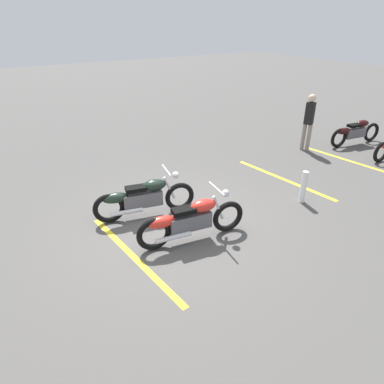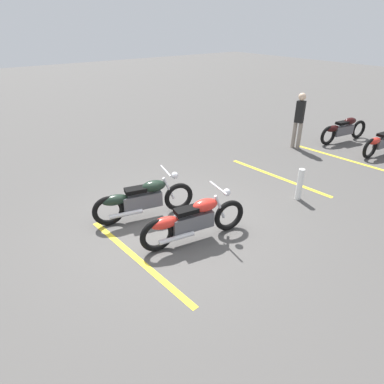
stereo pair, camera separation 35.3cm
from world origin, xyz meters
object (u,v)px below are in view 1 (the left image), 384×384
motorcycle_row_center (355,132)px  bollard_post (304,187)px  bystander_secondary (309,120)px  motorcycle_bright_foreground (190,220)px  motorcycle_dark_foreground (142,198)px

motorcycle_row_center → bollard_post: bearing=-150.5°
bystander_secondary → bollard_post: size_ratio=2.33×
motorcycle_bright_foreground → motorcycle_dark_foreground: bearing=114.9°
motorcycle_bright_foreground → bollard_post: 3.08m
motorcycle_bright_foreground → motorcycle_row_center: bearing=21.7°
motorcycle_row_center → bystander_secondary: size_ratio=1.20×
motorcycle_bright_foreground → bollard_post: motorcycle_bright_foreground is taller
motorcycle_dark_foreground → motorcycle_row_center: 8.15m
motorcycle_bright_foreground → bystander_secondary: bearing=30.0°
motorcycle_dark_foreground → bollard_post: 3.73m
motorcycle_bright_foreground → bystander_secondary: size_ratio=1.22×
bollard_post → motorcycle_dark_foreground: bearing=156.8°
motorcycle_row_center → motorcycle_dark_foreground: bearing=-169.0°
motorcycle_bright_foreground → bollard_post: bearing=7.0°
motorcycle_row_center → bollard_post: (-4.72, -1.79, -0.06)m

